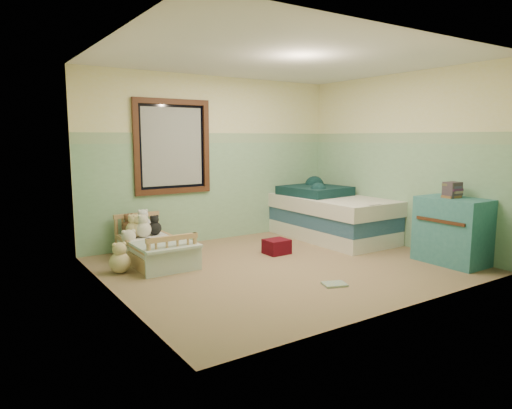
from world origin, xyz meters
TOP-DOWN VIEW (x-y plane):
  - floor at (0.00, 0.00)m, footprint 4.20×3.60m
  - ceiling at (0.00, 0.00)m, footprint 4.20×3.60m
  - wall_back at (0.00, 1.80)m, footprint 4.20×0.04m
  - wall_front at (0.00, -1.80)m, footprint 4.20×0.04m
  - wall_left at (-2.10, 0.00)m, footprint 0.04×3.60m
  - wall_right at (2.10, 0.00)m, footprint 0.04×3.60m
  - wainscot_mint at (0.00, 1.79)m, footprint 4.20×0.01m
  - border_strip at (0.00, 1.79)m, footprint 4.20×0.01m
  - window_frame at (-0.70, 1.76)m, footprint 1.16×0.06m
  - window_blinds at (-0.70, 1.77)m, footprint 0.92×0.01m
  - toddler_bed_frame at (-1.30, 1.05)m, footprint 0.64×1.28m
  - toddler_mattress at (-1.30, 1.05)m, footprint 0.58×1.22m
  - patchwork_quilt at (-1.30, 0.65)m, footprint 0.69×0.64m
  - plush_bed_brown at (-1.45, 1.55)m, footprint 0.19×0.19m
  - plush_bed_white at (-1.25, 1.55)m, footprint 0.22×0.22m
  - plush_bed_tan at (-1.40, 1.33)m, footprint 0.20×0.20m
  - plush_bed_dark at (-1.17, 1.33)m, footprint 0.18×0.18m
  - plush_floor_cream at (-1.56, 1.25)m, footprint 0.28×0.28m
  - plush_floor_tan at (-1.82, 0.78)m, footprint 0.25×0.25m
  - twin_bed_frame at (1.55, 0.87)m, footprint 1.05×2.09m
  - twin_boxspring at (1.55, 0.87)m, footprint 1.05×2.09m
  - twin_mattress at (1.55, 0.87)m, footprint 1.09×2.13m
  - teal_blanket at (1.50, 1.17)m, footprint 0.98×1.03m
  - dresser at (1.83, -1.09)m, footprint 0.52×0.83m
  - book_stack at (1.83, -1.06)m, footprint 0.21×0.17m
  - red_pillow at (0.25, 0.51)m, footprint 0.32×0.29m
  - floor_book at (-0.03, -0.95)m, footprint 0.29×0.26m
  - extra_plush_0 at (-1.45, 1.37)m, footprint 0.21×0.21m
  - extra_plush_1 at (-1.37, 1.28)m, footprint 0.15×0.15m
  - extra_plush_2 at (-1.35, 1.27)m, footprint 0.21×0.21m

SIDE VIEW (x-z plane):
  - floor at x=0.00m, z-range -0.02..0.00m
  - floor_book at x=-0.03m, z-range 0.00..0.02m
  - toddler_bed_frame at x=-1.30m, z-range 0.00..0.16m
  - red_pillow at x=0.25m, z-range 0.00..0.20m
  - twin_bed_frame at x=1.55m, z-range 0.00..0.22m
  - plush_floor_tan at x=-1.82m, z-range 0.00..0.25m
  - plush_floor_cream at x=-1.56m, z-range 0.00..0.28m
  - toddler_mattress at x=-1.30m, z-range 0.16..0.28m
  - patchwork_quilt at x=-1.30m, z-range 0.28..0.31m
  - twin_boxspring at x=1.55m, z-range 0.22..0.44m
  - extra_plush_1 at x=-1.37m, z-range 0.28..0.44m
  - plush_bed_dark at x=-1.17m, z-range 0.28..0.47m
  - plush_bed_brown at x=-1.45m, z-range 0.28..0.48m
  - plush_bed_tan at x=-1.40m, z-range 0.28..0.48m
  - extra_plush_0 at x=-1.45m, z-range 0.28..0.49m
  - extra_plush_2 at x=-1.35m, z-range 0.28..0.49m
  - plush_bed_white at x=-1.25m, z-range 0.28..0.51m
  - dresser at x=1.83m, z-range 0.00..0.83m
  - twin_mattress at x=1.55m, z-range 0.44..0.66m
  - teal_blanket at x=1.50m, z-range 0.66..0.80m
  - wainscot_mint at x=0.00m, z-range 0.00..1.50m
  - book_stack at x=1.83m, z-range 0.83..1.03m
  - wall_back at x=0.00m, z-range 0.00..2.50m
  - wall_front at x=0.00m, z-range 0.00..2.50m
  - wall_left at x=-2.10m, z-range 0.00..2.50m
  - wall_right at x=2.10m, z-range 0.00..2.50m
  - window_blinds at x=-0.70m, z-range 0.89..2.01m
  - window_frame at x=-0.70m, z-range 0.77..2.13m
  - border_strip at x=0.00m, z-range 1.50..1.65m
  - ceiling at x=0.00m, z-range 2.50..2.52m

